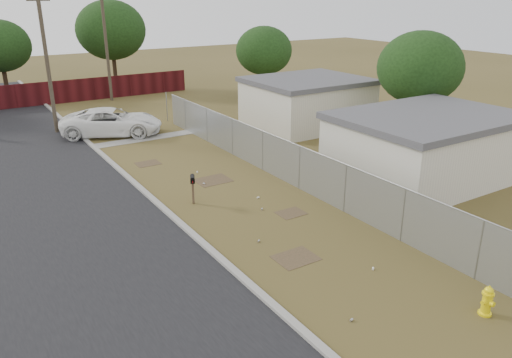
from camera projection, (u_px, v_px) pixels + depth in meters
ground at (240, 203)px, 21.00m from camera, size 120.00×120.00×0.00m
street at (34, 176)px, 23.96m from camera, size 15.10×60.00×0.12m
chainlink_fence at (286, 165)px, 23.09m from camera, size 0.10×27.06×2.02m
privacy_fence at (1, 98)px, 37.43m from camera, size 30.00×0.12×1.80m
utility_poles at (38, 49)px, 33.84m from camera, size 12.60×8.24×9.00m
houses at (360, 122)px, 27.80m from camera, size 9.30×17.24×3.10m
horizon_trees at (93, 43)px, 38.41m from camera, size 33.32×31.94×7.78m
fire_hydrant at (487, 301)px, 13.59m from camera, size 0.41×0.40×0.91m
mailbox at (193, 182)px, 20.61m from camera, size 0.37×0.53×1.24m
pickup_truck at (112, 122)px, 30.71m from camera, size 6.61×5.10×1.67m
scattered_litter at (261, 218)px, 19.47m from camera, size 2.60×13.00×0.07m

